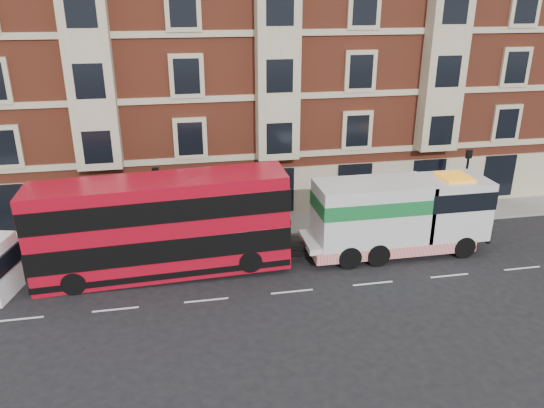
{
  "coord_description": "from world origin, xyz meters",
  "views": [
    {
      "loc": [
        -4.99,
        -20.98,
        12.94
      ],
      "look_at": [
        -0.18,
        4.0,
        2.88
      ],
      "focal_mm": 35.0,
      "sensor_mm": 36.0,
      "label": 1
    }
  ],
  "objects": [
    {
      "name": "victorian_terrace",
      "position": [
        0.5,
        15.0,
        10.07
      ],
      "size": [
        45.0,
        12.0,
        20.4
      ],
      "color": "brown",
      "rests_on": "ground"
    },
    {
      "name": "double_decker_bus",
      "position": [
        -5.82,
        2.96,
        2.62
      ],
      "size": [
        12.19,
        2.8,
        4.94
      ],
      "color": "#A9091C",
      "rests_on": "ground"
    },
    {
      "name": "lamp_post_west",
      "position": [
        -6.0,
        6.2,
        2.68
      ],
      "size": [
        0.35,
        0.15,
        4.35
      ],
      "color": "black",
      "rests_on": "sidewalk"
    },
    {
      "name": "tow_truck",
      "position": [
        6.25,
        2.96,
        2.16
      ],
      "size": [
        9.77,
        2.89,
        4.07
      ],
      "color": "silver",
      "rests_on": "ground"
    },
    {
      "name": "pedestrian",
      "position": [
        -8.89,
        6.15,
        0.92
      ],
      "size": [
        0.64,
        0.51,
        1.53
      ],
      "primitive_type": "imported",
      "rotation": [
        0.0,
        0.0,
        -0.3
      ],
      "color": "#192A32",
      "rests_on": "sidewalk"
    },
    {
      "name": "ground",
      "position": [
        0.0,
        0.0,
        0.0
      ],
      "size": [
        120.0,
        120.0,
        0.0
      ],
      "primitive_type": "plane",
      "color": "black",
      "rests_on": "ground"
    },
    {
      "name": "sidewalk",
      "position": [
        0.0,
        7.5,
        0.07
      ],
      "size": [
        90.0,
        3.0,
        0.15
      ],
      "primitive_type": "cube",
      "color": "slate",
      "rests_on": "ground"
    },
    {
      "name": "lamp_post_east",
      "position": [
        12.0,
        6.2,
        2.68
      ],
      "size": [
        0.35,
        0.15,
        4.35
      ],
      "color": "black",
      "rests_on": "sidewalk"
    }
  ]
}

